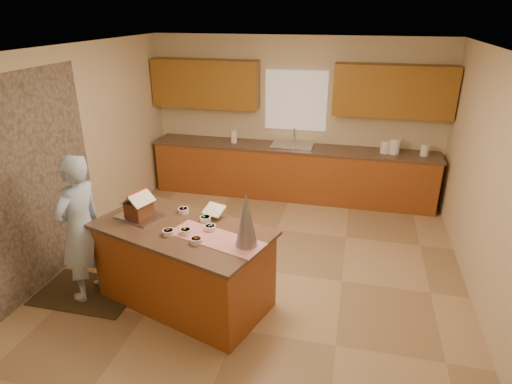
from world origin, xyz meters
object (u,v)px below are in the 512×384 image
Objects in this scene: island_base at (184,267)px; gingerbread_house at (139,207)px; tinsel_tree at (246,220)px; boy at (80,229)px.

island_base is 0.84m from gingerbread_house.
island_base is 5.13× the size of gingerbread_house.
tinsel_tree is at bearing -13.76° from gingerbread_house.
gingerbread_house is (0.59, 0.27, 0.21)m from boy.
tinsel_tree reaches higher than island_base.
island_base is 1.11m from tinsel_tree.
boy reaches higher than island_base.
tinsel_tree is 0.33× the size of boy.
gingerbread_house is at bearing -174.81° from island_base.
boy is at bearing 178.33° from tinsel_tree.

